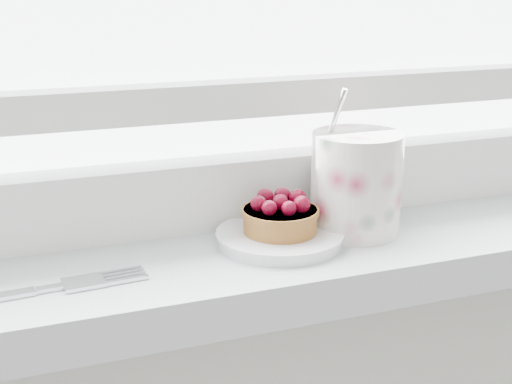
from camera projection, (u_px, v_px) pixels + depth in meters
name	position (u px, v px, depth m)	size (l,w,h in m)	color
saucer	(280.00, 237.00, 0.69)	(0.12, 0.12, 0.01)	silver
raspberry_tart	(280.00, 215.00, 0.68)	(0.07, 0.07, 0.04)	brown
floral_mug	(358.00, 180.00, 0.71)	(0.14, 0.12, 0.15)	silver
fork	(11.00, 295.00, 0.57)	(0.22, 0.04, 0.00)	silver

